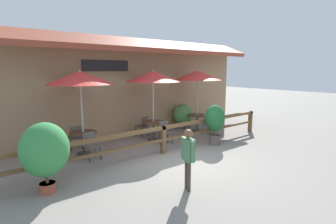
# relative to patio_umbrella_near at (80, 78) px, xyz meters

# --- Properties ---
(ground_plane) EXTENTS (60.00, 60.00, 0.00)m
(ground_plane) POSITION_rel_patio_umbrella_near_xyz_m (2.13, -2.71, -2.58)
(ground_plane) COLOR gray
(building_facade) EXTENTS (14.28, 1.49, 4.23)m
(building_facade) POSITION_rel_patio_umbrella_near_xyz_m (2.13, 1.39, -0.42)
(building_facade) COLOR #997A56
(building_facade) RESTS_ON ground
(patio_railing) EXTENTS (10.40, 0.14, 0.95)m
(patio_railing) POSITION_rel_patio_umbrella_near_xyz_m (2.13, -1.66, -1.89)
(patio_railing) COLOR brown
(patio_railing) RESTS_ON ground
(patio_umbrella_near) EXTENTS (2.20, 2.20, 2.83)m
(patio_umbrella_near) POSITION_rel_patio_umbrella_near_xyz_m (0.00, 0.00, 0.00)
(patio_umbrella_near) COLOR #B7B2A8
(patio_umbrella_near) RESTS_ON ground
(dining_table_near) EXTENTS (0.90, 0.90, 0.76)m
(dining_table_near) POSITION_rel_patio_umbrella_near_xyz_m (0.00, 0.00, -1.97)
(dining_table_near) COLOR #4C3826
(dining_table_near) RESTS_ON ground
(chair_near_streetside) EXTENTS (0.45, 0.45, 0.87)m
(chair_near_streetside) POSITION_rel_patio_umbrella_near_xyz_m (-0.02, -0.67, -2.09)
(chair_near_streetside) COLOR #514C47
(chair_near_streetside) RESTS_ON ground
(chair_near_wallside) EXTENTS (0.43, 0.43, 0.87)m
(chair_near_wallside) POSITION_rel_patio_umbrella_near_xyz_m (-0.04, 0.67, -2.09)
(chair_near_wallside) COLOR #514C47
(chair_near_wallside) RESTS_ON ground
(patio_umbrella_middle) EXTENTS (2.20, 2.20, 2.83)m
(patio_umbrella_middle) POSITION_rel_patio_umbrella_near_xyz_m (2.91, -0.03, 0.00)
(patio_umbrella_middle) COLOR #B7B2A8
(patio_umbrella_middle) RESTS_ON ground
(dining_table_middle) EXTENTS (0.90, 0.90, 0.76)m
(dining_table_middle) POSITION_rel_patio_umbrella_near_xyz_m (2.91, -0.03, -1.97)
(dining_table_middle) COLOR #4C3826
(dining_table_middle) RESTS_ON ground
(chair_middle_streetside) EXTENTS (0.48, 0.48, 0.87)m
(chair_middle_streetside) POSITION_rel_patio_umbrella_near_xyz_m (2.95, -0.74, -2.09)
(chair_middle_streetside) COLOR #514C47
(chair_middle_streetside) RESTS_ON ground
(chair_middle_wallside) EXTENTS (0.50, 0.50, 0.87)m
(chair_middle_wallside) POSITION_rel_patio_umbrella_near_xyz_m (2.87, 0.68, -2.09)
(chair_middle_wallside) COLOR #514C47
(chair_middle_wallside) RESTS_ON ground
(patio_umbrella_far) EXTENTS (2.20, 2.20, 2.83)m
(patio_umbrella_far) POSITION_rel_patio_umbrella_near_xyz_m (5.46, 0.00, 0.00)
(patio_umbrella_far) COLOR #B7B2A8
(patio_umbrella_far) RESTS_ON ground
(dining_table_far) EXTENTS (0.90, 0.90, 0.76)m
(dining_table_far) POSITION_rel_patio_umbrella_near_xyz_m (5.46, 0.00, -1.97)
(dining_table_far) COLOR #4C3826
(dining_table_far) RESTS_ON ground
(chair_far_streetside) EXTENTS (0.49, 0.49, 0.87)m
(chair_far_streetside) POSITION_rel_patio_umbrella_near_xyz_m (5.39, -0.74, -2.09)
(chair_far_streetside) COLOR #514C47
(chair_far_streetside) RESTS_ON ground
(chair_far_wallside) EXTENTS (0.44, 0.44, 0.87)m
(chair_far_wallside) POSITION_rel_patio_umbrella_near_xyz_m (5.39, 0.74, -2.09)
(chair_far_wallside) COLOR #514C47
(chair_far_wallside) RESTS_ON ground
(potted_plant_corner_fern) EXTENTS (1.09, 0.98, 1.67)m
(potted_plant_corner_fern) POSITION_rel_patio_umbrella_near_xyz_m (-1.75, -2.24, -1.56)
(potted_plant_corner_fern) COLOR #9E4C33
(potted_plant_corner_fern) RESTS_ON ground
(potted_plant_entrance_palm) EXTENTS (0.79, 0.71, 1.54)m
(potted_plant_entrance_palm) POSITION_rel_patio_umbrella_near_xyz_m (4.31, -2.06, -1.65)
(potted_plant_entrance_palm) COLOR #564C47
(potted_plant_entrance_palm) RESTS_ON ground
(potted_plant_tall_tropical) EXTENTS (0.97, 0.87, 1.18)m
(potted_plant_tall_tropical) POSITION_rel_patio_umbrella_near_xyz_m (5.30, 0.84, -1.93)
(potted_plant_tall_tropical) COLOR #564C47
(potted_plant_tall_tropical) RESTS_ON ground
(pedestrian) EXTENTS (0.30, 0.51, 1.49)m
(pedestrian) POSITION_rel_patio_umbrella_near_xyz_m (0.87, -4.22, -1.62)
(pedestrian) COLOR #42382D
(pedestrian) RESTS_ON ground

